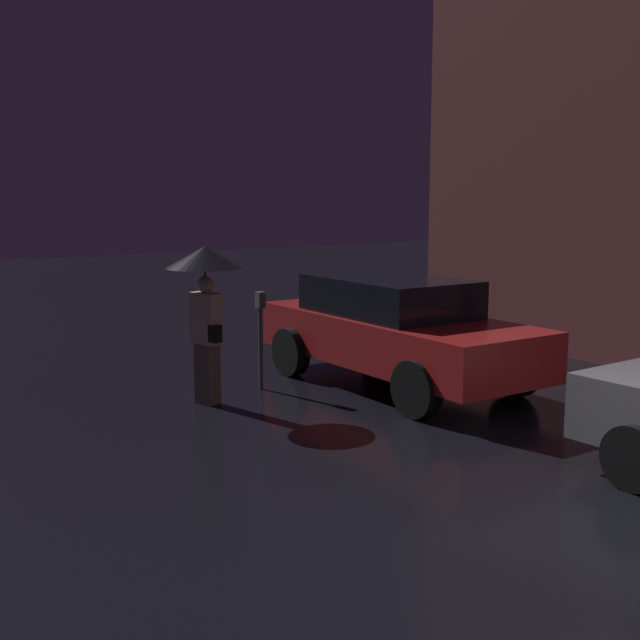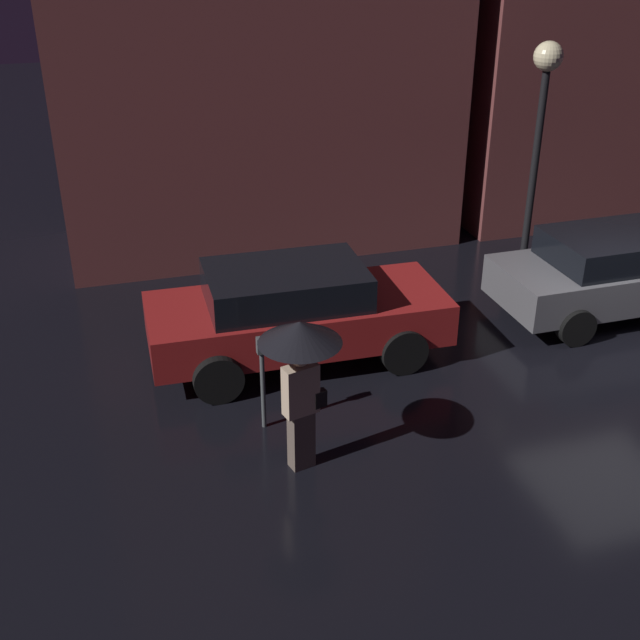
% 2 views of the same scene
% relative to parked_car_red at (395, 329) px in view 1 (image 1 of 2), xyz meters
% --- Properties ---
extents(parked_car_red, '(4.49, 1.95, 1.51)m').
position_rel_parked_car_red_xyz_m(parked_car_red, '(0.00, 0.00, 0.00)').
color(parked_car_red, maroon).
rests_on(parked_car_red, ground).
extents(pedestrian_with_umbrella, '(0.98, 0.98, 2.01)m').
position_rel_parked_car_red_xyz_m(pedestrian_with_umbrella, '(-0.61, -2.60, 0.77)').
color(pedestrian_with_umbrella, '#66564C').
rests_on(pedestrian_with_umbrella, ground).
extents(parking_meter, '(0.12, 0.10, 1.35)m').
position_rel_parked_car_red_xyz_m(parking_meter, '(-0.87, -1.65, 0.03)').
color(parking_meter, '#4C5154').
rests_on(parking_meter, ground).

